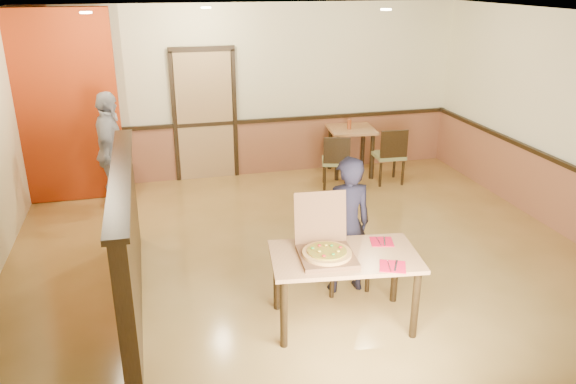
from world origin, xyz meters
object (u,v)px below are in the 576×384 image
(main_table, at_px, (344,265))
(side_table, at_px, (351,139))
(diner_chair, at_px, (341,237))
(passerby, at_px, (111,153))
(side_chair_right, at_px, (390,154))
(side_chair_left, at_px, (336,160))
(pizza_box, at_px, (326,249))
(diner, at_px, (346,225))
(condiment, at_px, (349,124))

(main_table, bearing_deg, side_table, 76.33)
(diner_chair, height_order, passerby, passerby)
(side_chair_right, height_order, passerby, passerby)
(side_chair_left, xyz_separation_m, side_chair_right, (0.91, -0.01, 0.03))
(diner_chair, height_order, pizza_box, pizza_box)
(side_chair_right, bearing_deg, diner_chair, 60.26)
(diner_chair, height_order, side_table, diner_chair)
(diner_chair, bearing_deg, passerby, 129.21)
(side_table, bearing_deg, side_chair_right, -54.21)
(pizza_box, bearing_deg, passerby, 125.15)
(diner_chair, relative_size, diner, 0.66)
(passerby, distance_m, condiment, 3.82)
(diner, relative_size, condiment, 9.21)
(side_chair_left, relative_size, passerby, 0.50)
(passerby, bearing_deg, side_chair_left, -85.82)
(main_table, distance_m, pizza_box, 0.25)
(side_table, distance_m, condiment, 0.27)
(side_chair_left, bearing_deg, pizza_box, 85.69)
(diner, bearing_deg, side_chair_left, -108.58)
(main_table, xyz_separation_m, side_table, (1.60, 4.16, -0.01))
(side_chair_left, relative_size, pizza_box, 1.36)
(diner, height_order, passerby, passerby)
(main_table, xyz_separation_m, condiment, (1.55, 4.11, 0.25))
(main_table, relative_size, diner_chair, 1.48)
(side_table, xyz_separation_m, condiment, (-0.06, -0.04, 0.26))
(passerby, bearing_deg, diner, -136.52)
(diner_chair, height_order, side_chair_left, diner_chair)
(diner, relative_size, pizza_box, 2.37)
(diner_chair, bearing_deg, condiment, 66.15)
(side_table, height_order, pizza_box, pizza_box)
(passerby, distance_m, pizza_box, 4.03)
(main_table, bearing_deg, condiment, 76.80)
(main_table, relative_size, diner, 0.98)
(main_table, xyz_separation_m, pizza_box, (-0.18, 0.03, 0.18))
(main_table, distance_m, side_table, 4.46)
(diner, distance_m, condiment, 3.77)
(side_chair_right, relative_size, pizza_box, 1.45)
(side_chair_left, height_order, pizza_box, pizza_box)
(passerby, bearing_deg, condiment, -77.37)
(side_chair_right, distance_m, side_table, 0.77)
(main_table, bearing_deg, passerby, 129.89)
(diner_chair, xyz_separation_m, condiment, (1.31, 3.37, 0.34))
(side_chair_left, height_order, side_chair_right, side_chair_right)
(pizza_box, distance_m, condiment, 4.44)
(side_table, xyz_separation_m, passerby, (-3.83, -0.66, 0.24))
(condiment, bearing_deg, pizza_box, -112.92)
(pizza_box, bearing_deg, side_chair_left, 74.11)
(side_chair_right, height_order, condiment, condiment)
(side_chair_right, height_order, diner, diner)
(pizza_box, bearing_deg, condiment, 71.70)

